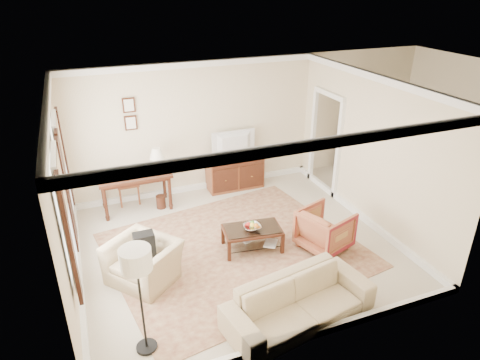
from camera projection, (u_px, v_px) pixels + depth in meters
room_shell at (235, 114)px, 6.78m from camera, size 5.51×5.01×2.91m
annex_bedroom at (395, 168)px, 10.14m from camera, size 3.00×2.70×2.90m
window_front at (65, 217)px, 5.69m from camera, size 0.12×1.56×1.80m
window_rear at (63, 171)px, 7.04m from camera, size 0.12×1.56×1.80m
doorway at (325, 144)px, 9.53m from camera, size 0.10×1.12×2.25m
rug at (235, 250)px, 7.69m from camera, size 4.68×4.18×0.01m
writing_desk at (135, 179)px, 8.78m from camera, size 1.46×0.73×0.80m
desk_chair at (127, 180)px, 9.10m from camera, size 0.49×0.49×1.05m
desk_lamp at (157, 160)px, 8.79m from camera, size 0.32×0.32×0.50m
framed_prints at (130, 114)px, 8.64m from camera, size 0.25×0.04×0.68m
sideboard at (235, 172)px, 9.81m from camera, size 1.27×0.49×0.78m
tv at (235, 136)px, 9.42m from camera, size 0.96×0.55×0.13m
coffee_table at (252, 233)px, 7.59m from camera, size 1.09×0.73×0.43m
fruit_bowl at (252, 227)px, 7.49m from camera, size 0.42×0.42×0.10m
book_a at (241, 240)px, 7.67m from camera, size 0.28×0.10×0.38m
book_b at (265, 242)px, 7.62m from camera, size 0.24×0.19×0.38m
striped_armchair at (325, 227)px, 7.60m from camera, size 0.97×1.01×0.83m
club_armchair at (143, 256)px, 6.77m from camera, size 1.18×1.23×0.91m
backpack at (144, 242)px, 6.67m from camera, size 0.33×0.38×0.40m
sofa at (300, 296)px, 5.95m from camera, size 2.25×1.00×0.85m
floor_lamp at (137, 267)px, 5.09m from camera, size 0.39×0.39×1.57m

